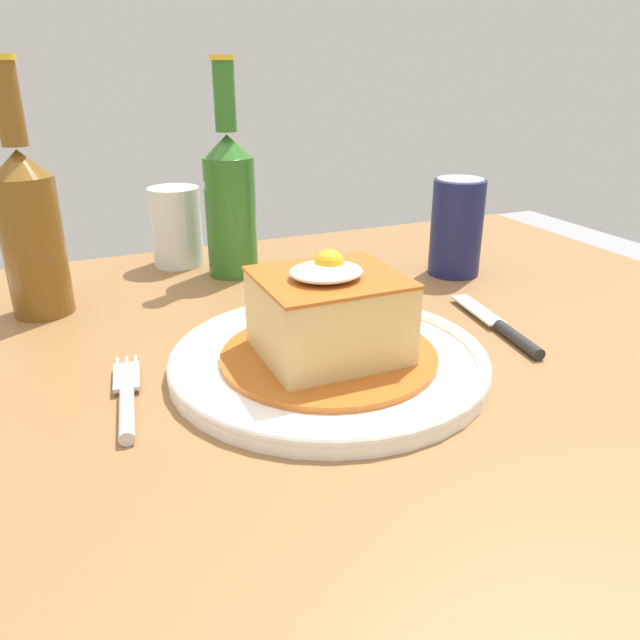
{
  "coord_description": "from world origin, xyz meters",
  "views": [
    {
      "loc": [
        -0.19,
        -0.5,
        1.01
      ],
      "look_at": [
        0.02,
        -0.02,
        0.79
      ],
      "focal_mm": 35.14,
      "sensor_mm": 36.0,
      "label": 1
    }
  ],
  "objects_px": {
    "beer_bottle_amber": "(30,225)",
    "drinking_glass": "(177,232)",
    "soda_can": "(457,227)",
    "knife": "(506,330)",
    "fork": "(127,401)",
    "beer_bottle_green": "(230,198)",
    "main_plate": "(329,359)"
  },
  "relations": [
    {
      "from": "beer_bottle_amber",
      "to": "drinking_glass",
      "type": "relative_size",
      "value": 2.53
    },
    {
      "from": "soda_can",
      "to": "knife",
      "type": "bearing_deg",
      "value": -109.66
    },
    {
      "from": "fork",
      "to": "beer_bottle_amber",
      "type": "height_order",
      "value": "beer_bottle_amber"
    },
    {
      "from": "fork",
      "to": "beer_bottle_green",
      "type": "distance_m",
      "value": 0.36
    },
    {
      "from": "main_plate",
      "to": "knife",
      "type": "bearing_deg",
      "value": -1.51
    },
    {
      "from": "main_plate",
      "to": "fork",
      "type": "bearing_deg",
      "value": 179.54
    },
    {
      "from": "soda_can",
      "to": "beer_bottle_amber",
      "type": "relative_size",
      "value": 0.47
    },
    {
      "from": "main_plate",
      "to": "soda_can",
      "type": "distance_m",
      "value": 0.33
    },
    {
      "from": "soda_can",
      "to": "beer_bottle_amber",
      "type": "xyz_separation_m",
      "value": [
        -0.5,
        0.07,
        0.04
      ]
    },
    {
      "from": "main_plate",
      "to": "drinking_glass",
      "type": "distance_m",
      "value": 0.38
    },
    {
      "from": "fork",
      "to": "beer_bottle_amber",
      "type": "relative_size",
      "value": 0.53
    },
    {
      "from": "knife",
      "to": "soda_can",
      "type": "relative_size",
      "value": 1.34
    },
    {
      "from": "main_plate",
      "to": "drinking_glass",
      "type": "xyz_separation_m",
      "value": [
        -0.06,
        0.37,
        0.04
      ]
    },
    {
      "from": "main_plate",
      "to": "soda_can",
      "type": "relative_size",
      "value": 2.32
    },
    {
      "from": "fork",
      "to": "beer_bottle_green",
      "type": "bearing_deg",
      "value": 59.38
    },
    {
      "from": "main_plate",
      "to": "drinking_glass",
      "type": "height_order",
      "value": "drinking_glass"
    },
    {
      "from": "drinking_glass",
      "to": "main_plate",
      "type": "bearing_deg",
      "value": -80.99
    },
    {
      "from": "beer_bottle_amber",
      "to": "knife",
      "type": "bearing_deg",
      "value": -30.92
    },
    {
      "from": "knife",
      "to": "beer_bottle_green",
      "type": "height_order",
      "value": "beer_bottle_green"
    },
    {
      "from": "soda_can",
      "to": "beer_bottle_green",
      "type": "bearing_deg",
      "value": 156.57
    },
    {
      "from": "main_plate",
      "to": "knife",
      "type": "relative_size",
      "value": 1.74
    },
    {
      "from": "soda_can",
      "to": "drinking_glass",
      "type": "distance_m",
      "value": 0.37
    },
    {
      "from": "fork",
      "to": "drinking_glass",
      "type": "distance_m",
      "value": 0.39
    },
    {
      "from": "beer_bottle_amber",
      "to": "drinking_glass",
      "type": "distance_m",
      "value": 0.22
    },
    {
      "from": "knife",
      "to": "drinking_glass",
      "type": "height_order",
      "value": "drinking_glass"
    },
    {
      "from": "soda_can",
      "to": "beer_bottle_amber",
      "type": "distance_m",
      "value": 0.5
    },
    {
      "from": "beer_bottle_green",
      "to": "beer_bottle_amber",
      "type": "bearing_deg",
      "value": -168.06
    },
    {
      "from": "beer_bottle_green",
      "to": "beer_bottle_amber",
      "type": "relative_size",
      "value": 1.0
    },
    {
      "from": "soda_can",
      "to": "drinking_glass",
      "type": "height_order",
      "value": "soda_can"
    },
    {
      "from": "knife",
      "to": "drinking_glass",
      "type": "bearing_deg",
      "value": 124.08
    },
    {
      "from": "beer_bottle_amber",
      "to": "beer_bottle_green",
      "type": "bearing_deg",
      "value": 11.94
    },
    {
      "from": "main_plate",
      "to": "beer_bottle_green",
      "type": "bearing_deg",
      "value": 90.23
    }
  ]
}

